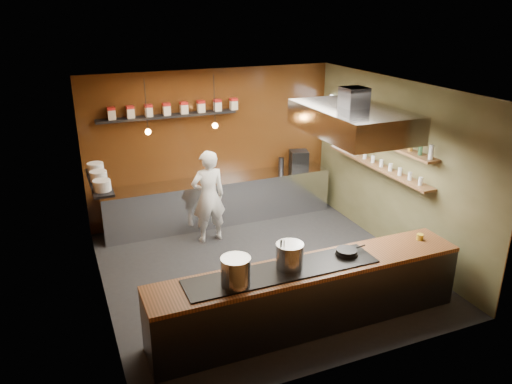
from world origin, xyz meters
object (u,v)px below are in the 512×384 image
espresso_machine (299,159)px  stockpot_large (236,271)px  extractor_hood (353,120)px  stockpot_small (290,256)px  chef (208,197)px

espresso_machine → stockpot_large: bearing=-110.8°
extractor_hood → stockpot_small: bearing=-143.8°
espresso_machine → stockpot_small: bearing=-103.3°
espresso_machine → chef: 2.41m
extractor_hood → stockpot_large: extractor_hood is taller
espresso_machine → extractor_hood: bearing=-85.3°
stockpot_large → chef: chef is taller
extractor_hood → espresso_machine: (0.50, 2.65, -1.42)m
stockpot_small → espresso_machine: stockpot_small is taller
stockpot_large → espresso_machine: bearing=53.8°
stockpot_large → chef: bearing=78.7°
stockpot_large → stockpot_small: 0.80m
stockpot_small → espresso_machine: size_ratio=1.00×
stockpot_large → espresso_machine: (2.88, 3.93, -0.04)m
stockpot_large → extractor_hood: bearing=28.4°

